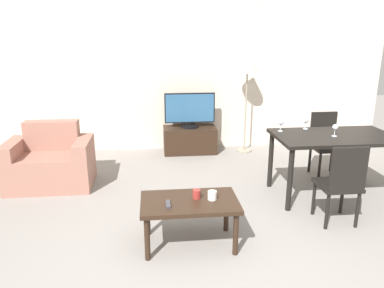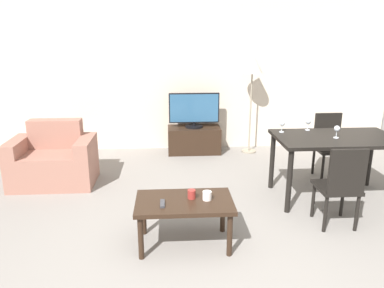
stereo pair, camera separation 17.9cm
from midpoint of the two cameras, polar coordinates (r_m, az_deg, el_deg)
The scene contains 15 objects.
wall_back at distance 6.32m, azimuth 0.14°, elevation 11.32°, with size 6.93×0.06×2.70m.
armchair at distance 5.23m, azimuth -19.39°, elevation -2.51°, with size 1.05×0.68×0.82m.
tv_stand at distance 6.25m, azimuth 1.13°, elevation 0.65°, with size 0.86×0.45×0.43m.
tv at distance 6.13m, azimuth 1.16°, elevation 5.16°, with size 0.82×0.29×0.57m.
coffee_table at distance 3.50m, azimuth 0.31°, elevation -9.48°, with size 0.90×0.54×0.45m.
dining_table at distance 4.72m, azimuth 22.09°, elevation -0.03°, with size 1.41×0.81×0.77m.
dining_chair_near at distance 4.07m, azimuth 22.90°, elevation -5.61°, with size 0.40×0.40×0.87m.
dining_chair_far at distance 5.50m, azimuth 21.05°, elevation 0.19°, with size 0.40×0.40×0.87m.
floor_lamp at distance 6.14m, azimuth 10.03°, elevation 11.25°, with size 0.33×0.33×1.61m.
remote_primary at distance 3.39m, azimuth -3.01°, elevation -9.07°, with size 0.04×0.15×0.02m.
cup_white_near at distance 3.50m, azimuth 1.42°, elevation -7.66°, with size 0.07×0.07×0.08m.
cup_colored_far at distance 3.48m, azimuth 3.80°, elevation -7.87°, with size 0.08×0.08×0.08m.
wine_glass_left at distance 4.61m, azimuth 22.26°, elevation 2.07°, with size 0.07×0.07×0.15m.
wine_glass_center at distance 4.67m, azimuth 14.64°, elevation 2.97°, with size 0.07×0.07×0.15m.
wine_glass_right at distance 4.86m, azimuth 18.30°, elevation 3.17°, with size 0.07×0.07×0.15m.
Camera 2 is at (-0.34, -2.31, 1.93)m, focal length 35.00 mm.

